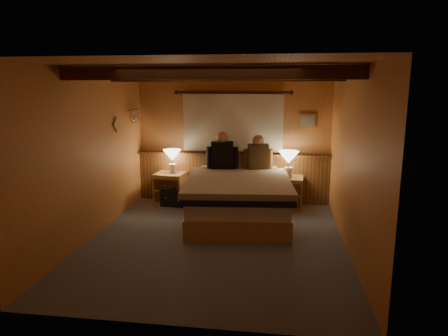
% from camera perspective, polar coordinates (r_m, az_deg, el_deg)
% --- Properties ---
extents(floor, '(4.20, 4.20, 0.00)m').
position_cam_1_polar(floor, '(5.78, -1.13, -10.32)').
color(floor, '#4D505C').
rests_on(floor, ground).
extents(ceiling, '(4.20, 4.20, 0.00)m').
position_cam_1_polar(ceiling, '(5.37, -1.24, 14.17)').
color(ceiling, '#B78644').
rests_on(ceiling, wall_back).
extents(wall_back, '(3.60, 0.00, 3.60)m').
position_cam_1_polar(wall_back, '(7.51, 1.31, 4.24)').
color(wall_back, '#DC914F').
rests_on(wall_back, floor).
extents(wall_left, '(0.00, 4.20, 4.20)m').
position_cam_1_polar(wall_left, '(6.00, -18.44, 1.80)').
color(wall_left, '#DC914F').
rests_on(wall_left, floor).
extents(wall_right, '(0.00, 4.20, 4.20)m').
position_cam_1_polar(wall_right, '(5.47, 17.78, 0.96)').
color(wall_right, '#DC914F').
rests_on(wall_right, floor).
extents(wall_front, '(3.60, 0.00, 3.60)m').
position_cam_1_polar(wall_front, '(3.44, -6.64, -4.57)').
color(wall_front, '#DC914F').
rests_on(wall_front, floor).
extents(wainscot, '(3.60, 0.23, 0.94)m').
position_cam_1_polar(wainscot, '(7.57, 1.23, -1.20)').
color(wainscot, brown).
rests_on(wainscot, wall_back).
extents(curtain_window, '(2.18, 0.09, 1.11)m').
position_cam_1_polar(curtain_window, '(7.41, 1.26, 6.63)').
color(curtain_window, '#422110').
rests_on(curtain_window, wall_back).
extents(ceiling_beams, '(3.60, 1.65, 0.16)m').
position_cam_1_polar(ceiling_beams, '(5.52, -0.98, 13.17)').
color(ceiling_beams, '#422110').
rests_on(ceiling_beams, ceiling).
extents(coat_rail, '(0.05, 0.55, 0.24)m').
position_cam_1_polar(coat_rail, '(7.35, -12.70, 7.47)').
color(coat_rail, silver).
rests_on(coat_rail, wall_left).
extents(framed_print, '(0.30, 0.04, 0.25)m').
position_cam_1_polar(framed_print, '(7.42, 11.79, 6.63)').
color(framed_print, tan).
rests_on(framed_print, wall_back).
extents(bed, '(1.79, 2.23, 0.72)m').
position_cam_1_polar(bed, '(6.52, 2.05, -4.33)').
color(bed, tan).
rests_on(bed, floor).
extents(nightstand_left, '(0.57, 0.52, 0.58)m').
position_cam_1_polar(nightstand_left, '(7.54, -7.66, -2.88)').
color(nightstand_left, tan).
rests_on(nightstand_left, floor).
extents(nightstand_right, '(0.55, 0.50, 0.57)m').
position_cam_1_polar(nightstand_right, '(7.29, 9.10, -3.46)').
color(nightstand_right, tan).
rests_on(nightstand_right, floor).
extents(lamp_left, '(0.33, 0.33, 0.44)m').
position_cam_1_polar(lamp_left, '(7.45, -7.41, 1.64)').
color(lamp_left, white).
rests_on(lamp_left, nightstand_left).
extents(lamp_right, '(0.36, 0.36, 0.48)m').
position_cam_1_polar(lamp_right, '(7.12, 9.22, 1.28)').
color(lamp_right, white).
rests_on(lamp_right, nightstand_right).
extents(person_left, '(0.57, 0.26, 0.69)m').
position_cam_1_polar(person_left, '(7.11, -0.25, 2.10)').
color(person_left, black).
rests_on(person_left, bed).
extents(person_right, '(0.52, 0.27, 0.64)m').
position_cam_1_polar(person_right, '(7.11, 4.89, 1.87)').
color(person_right, '#4B361E').
rests_on(person_right, bed).
extents(duffel_bag, '(0.56, 0.37, 0.38)m').
position_cam_1_polar(duffel_bag, '(7.43, -6.79, -4.08)').
color(duffel_bag, black).
rests_on(duffel_bag, floor).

